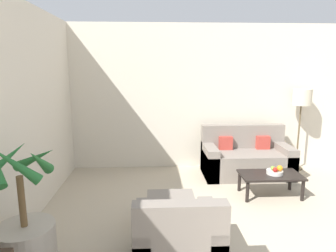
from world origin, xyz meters
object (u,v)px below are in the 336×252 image
(coffee_table, at_px, (270,177))
(apple_red, at_px, (275,170))
(floor_lamp, at_px, (301,101))
(potted_palm, at_px, (26,237))
(orange_fruit, at_px, (280,168))
(fruit_bowl, at_px, (275,172))
(apple_green, at_px, (273,168))
(sofa_loveseat, at_px, (246,159))
(armchair, at_px, (178,240))
(ottoman, at_px, (171,211))

(coffee_table, distance_m, apple_red, 0.16)
(floor_lamp, relative_size, apple_red, 22.35)
(potted_palm, xyz_separation_m, orange_fruit, (3.06, 1.55, 0.07))
(coffee_table, relative_size, fruit_bowl, 3.73)
(coffee_table, distance_m, apple_green, 0.14)
(apple_red, bearing_deg, sofa_loveseat, 97.21)
(armchair, bearing_deg, fruit_bowl, 44.27)
(apple_red, xyz_separation_m, apple_green, (-0.00, 0.08, -0.00))
(fruit_bowl, xyz_separation_m, armchair, (-1.59, -1.55, -0.10))
(sofa_loveseat, relative_size, orange_fruit, 17.44)
(apple_red, height_order, ottoman, apple_red)
(coffee_table, bearing_deg, armchair, -134.63)
(sofa_loveseat, bearing_deg, armchair, -120.39)
(apple_red, height_order, armchair, armchair)
(coffee_table, bearing_deg, orange_fruit, -18.36)
(sofa_loveseat, relative_size, floor_lamp, 1.01)
(orange_fruit, relative_size, ottoman, 0.15)
(potted_palm, xyz_separation_m, apple_green, (2.97, 1.59, 0.06))
(potted_palm, distance_m, orange_fruit, 3.43)
(ottoman, bearing_deg, apple_green, 26.45)
(potted_palm, xyz_separation_m, apple_red, (2.97, 1.52, 0.06))
(floor_lamp, relative_size, fruit_bowl, 6.28)
(potted_palm, bearing_deg, orange_fruit, 26.93)
(apple_green, bearing_deg, armchair, -135.12)
(armchair, relative_size, ottoman, 1.43)
(potted_palm, relative_size, orange_fruit, 15.11)
(coffee_table, bearing_deg, sofa_loveseat, 95.77)
(potted_palm, distance_m, fruit_bowl, 3.40)
(potted_palm, relative_size, floor_lamp, 0.87)
(apple_green, xyz_separation_m, ottoman, (-1.57, -0.78, -0.25))
(orange_fruit, height_order, armchair, armchair)
(armchair, bearing_deg, potted_palm, -178.26)
(floor_lamp, xyz_separation_m, orange_fruit, (-0.86, -1.21, -0.86))
(potted_palm, distance_m, apple_green, 3.37)
(sofa_loveseat, xyz_separation_m, armchair, (-1.44, -2.45, -0.03))
(sofa_loveseat, relative_size, coffee_table, 1.69)
(floor_lamp, height_order, apple_green, floor_lamp)
(armchair, distance_m, ottoman, 0.77)
(potted_palm, distance_m, sofa_loveseat, 3.79)
(sofa_loveseat, height_order, floor_lamp, floor_lamp)
(potted_palm, relative_size, ottoman, 2.30)
(potted_palm, distance_m, ottoman, 1.62)
(fruit_bowl, height_order, apple_green, apple_green)
(floor_lamp, xyz_separation_m, apple_green, (-0.95, -1.17, -0.87))
(potted_palm, xyz_separation_m, sofa_loveseat, (2.85, 2.49, -0.08))
(floor_lamp, distance_m, apple_green, 1.74)
(fruit_bowl, xyz_separation_m, apple_green, (-0.03, 0.00, 0.06))
(coffee_table, distance_m, fruit_bowl, 0.10)
(armchair, bearing_deg, apple_green, 44.88)
(ottoman, bearing_deg, coffee_table, 26.80)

